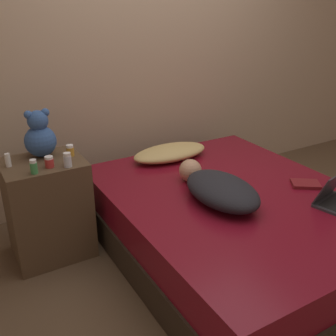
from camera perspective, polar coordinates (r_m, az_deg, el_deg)
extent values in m
plane|color=brown|center=(2.91, 9.19, -11.87)|extent=(12.00, 12.00, 0.00)
cube|color=tan|center=(3.45, -3.14, 17.34)|extent=(8.00, 0.06, 2.60)
cube|color=#2D2319|center=(2.85, 9.35, -9.96)|extent=(1.56, 1.96, 0.23)
cube|color=maroon|center=(2.73, 9.67, -5.88)|extent=(1.53, 1.92, 0.23)
cube|color=brown|center=(2.81, -16.97, -5.66)|extent=(0.51, 0.43, 0.70)
ellipsoid|color=tan|center=(3.18, 0.32, 2.27)|extent=(0.64, 0.31, 0.11)
ellipsoid|color=black|center=(2.52, 7.83, -3.22)|extent=(0.37, 0.59, 0.16)
sphere|color=tan|center=(2.78, 3.26, -0.36)|extent=(0.16, 0.16, 0.16)
cylinder|color=tan|center=(2.66, 10.21, -3.14)|extent=(0.06, 0.27, 0.06)
cube|color=#333338|center=(2.69, 22.57, -2.39)|extent=(0.29, 0.15, 0.19)
cube|color=black|center=(2.69, 22.57, -2.39)|extent=(0.26, 0.13, 0.17)
sphere|color=#335693|center=(2.73, -18.02, 3.73)|extent=(0.21, 0.21, 0.21)
sphere|color=#335693|center=(2.69, -18.39, 6.53)|extent=(0.13, 0.13, 0.13)
sphere|color=#335693|center=(2.66, -19.65, 7.29)|extent=(0.05, 0.05, 0.05)
sphere|color=#335693|center=(2.68, -17.40, 7.70)|extent=(0.05, 0.05, 0.05)
cylinder|color=gold|center=(2.70, -14.00, 2.33)|extent=(0.05, 0.05, 0.06)
cylinder|color=white|center=(2.69, -14.08, 3.09)|extent=(0.05, 0.05, 0.02)
cylinder|color=#3D8E4C|center=(2.49, -18.89, -0.01)|extent=(0.04, 0.04, 0.07)
cylinder|color=white|center=(2.47, -19.02, 0.94)|extent=(0.04, 0.04, 0.02)
cylinder|color=white|center=(2.65, -22.19, 0.88)|extent=(0.03, 0.03, 0.07)
cylinder|color=white|center=(2.63, -22.33, 1.74)|extent=(0.03, 0.03, 0.02)
cylinder|color=silver|center=(2.53, -14.36, 0.95)|extent=(0.05, 0.05, 0.07)
cylinder|color=white|center=(2.51, -14.47, 1.93)|extent=(0.05, 0.05, 0.02)
cylinder|color=#B72D2D|center=(2.55, -16.83, 0.71)|extent=(0.06, 0.06, 0.06)
cylinder|color=white|center=(2.54, -16.92, 1.45)|extent=(0.05, 0.05, 0.02)
cube|color=maroon|center=(2.90, 19.33, -2.21)|extent=(0.23, 0.22, 0.02)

